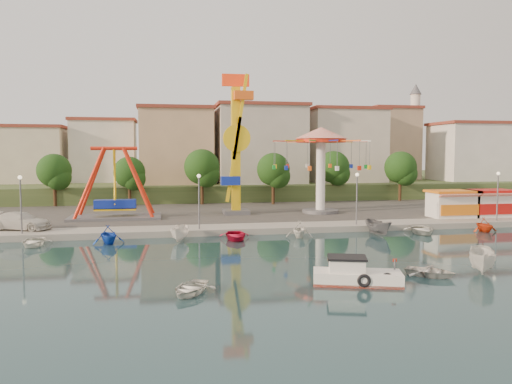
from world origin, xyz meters
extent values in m
plane|color=#15333A|center=(0.00, 0.00, 0.00)|extent=(200.00, 200.00, 0.00)
cube|color=#9E998E|center=(0.00, 62.00, 0.30)|extent=(200.00, 100.00, 0.60)
cube|color=#4C4944|center=(0.00, 30.00, 0.60)|extent=(90.00, 28.00, 0.01)
cube|color=#384C26|center=(0.00, 67.00, 1.50)|extent=(200.00, 60.00, 3.00)
cube|color=#59595E|center=(-16.66, 22.34, 0.75)|extent=(10.00, 5.00, 0.30)
cube|color=#1228A3|center=(-16.66, 22.34, 2.20)|extent=(4.50, 1.40, 1.00)
cylinder|color=red|center=(-16.66, 22.34, 8.40)|extent=(5.00, 0.40, 0.40)
cube|color=#59595E|center=(-2.86, 23.94, 0.85)|extent=(3.00, 3.00, 0.50)
cube|color=yellow|center=(-2.86, 23.94, 8.10)|extent=(1.00, 1.00, 15.00)
cube|color=red|center=(-2.86, 23.94, 16.40)|extent=(3.20, 0.50, 1.40)
cylinder|color=yellow|center=(-2.86, 23.14, 9.60)|extent=(3.20, 0.50, 3.20)
cube|color=yellow|center=(-2.47, 22.94, 12.07)|extent=(1.92, 0.35, 9.93)
cube|color=#EF5915|center=(-2.08, 22.94, 14.54)|extent=(2.20, 1.20, 1.00)
cylinder|color=#59595E|center=(7.43, 23.21, 0.80)|extent=(4.40, 4.40, 0.40)
cylinder|color=white|center=(7.43, 23.21, 5.10)|extent=(1.10, 1.10, 9.00)
cylinder|color=red|center=(7.43, 23.21, 9.40)|extent=(6.00, 6.00, 0.50)
cone|color=red|center=(7.43, 23.21, 10.30)|extent=(6.40, 6.40, 1.40)
cube|color=white|center=(20.86, 16.50, 2.00)|extent=(5.00, 3.00, 2.80)
cube|color=orange|center=(20.86, 16.50, 3.55)|extent=(5.40, 3.40, 0.25)
cube|color=red|center=(20.86, 14.80, 3.20)|extent=(5.00, 0.77, 0.43)
cube|color=white|center=(25.57, 16.50, 2.00)|extent=(5.00, 3.00, 2.80)
cube|color=#AE110D|center=(25.57, 16.50, 3.55)|extent=(5.40, 3.40, 0.25)
cube|color=red|center=(25.57, 14.80, 3.20)|extent=(5.00, 0.77, 0.43)
cylinder|color=#59595E|center=(-24.00, 13.00, 3.10)|extent=(0.14, 0.14, 5.00)
cylinder|color=#59595E|center=(-8.00, 13.00, 3.10)|extent=(0.14, 0.14, 5.00)
cylinder|color=#59595E|center=(8.00, 13.00, 3.10)|extent=(0.14, 0.14, 5.00)
cylinder|color=#59595E|center=(24.00, 13.00, 3.10)|extent=(0.14, 0.14, 5.00)
cylinder|color=#382314|center=(-26.00, 36.98, 2.40)|extent=(0.44, 0.44, 3.60)
sphere|color=black|center=(-26.00, 36.98, 5.49)|extent=(4.60, 4.60, 4.60)
cylinder|color=#382314|center=(-16.00, 36.24, 2.30)|extent=(0.44, 0.44, 3.40)
sphere|color=black|center=(-16.00, 36.24, 5.22)|extent=(4.35, 4.35, 4.35)
cylinder|color=#382314|center=(-6.00, 35.81, 2.56)|extent=(0.44, 0.44, 3.92)
sphere|color=black|center=(-6.00, 35.81, 5.94)|extent=(5.02, 5.02, 5.02)
cylinder|color=#382314|center=(4.00, 34.36, 2.43)|extent=(0.44, 0.44, 3.66)
sphere|color=black|center=(4.00, 34.36, 5.58)|extent=(4.68, 4.68, 4.68)
cylinder|color=#382314|center=(14.00, 37.35, 2.50)|extent=(0.44, 0.44, 3.80)
sphere|color=black|center=(14.00, 37.35, 5.77)|extent=(4.86, 4.86, 4.86)
cylinder|color=#382314|center=(24.00, 35.54, 2.49)|extent=(0.44, 0.44, 3.77)
sphere|color=black|center=(24.00, 35.54, 5.73)|extent=(4.83, 4.83, 4.83)
cube|color=beige|center=(-33.37, 46.06, 8.93)|extent=(9.26, 9.53, 11.87)
cube|color=silver|center=(-21.33, 51.38, 7.32)|extent=(12.33, 9.01, 8.63)
cube|color=tan|center=(-8.19, 51.96, 8.62)|extent=(11.95, 9.28, 11.23)
cube|color=beige|center=(5.60, 48.80, 7.60)|extent=(12.59, 10.50, 9.20)
cube|color=beige|center=(19.07, 52.20, 7.62)|extent=(10.75, 9.23, 9.24)
cube|color=tan|center=(32.37, 50.33, 8.61)|extent=(12.77, 10.96, 11.21)
cube|color=silver|center=(44.15, 48.77, 9.18)|extent=(8.23, 8.98, 12.36)
cube|color=beige|center=(56.03, 53.70, 7.38)|extent=(11.59, 10.93, 8.76)
cylinder|color=silver|center=(36.00, 54.00, 11.00)|extent=(1.80, 1.80, 16.00)
cylinder|color=#59595E|center=(36.00, 54.00, 16.00)|extent=(2.80, 2.80, 0.30)
cone|color=#59595E|center=(36.00, 54.00, 20.00)|extent=(2.20, 2.20, 2.00)
cube|color=white|center=(0.12, -6.85, 0.31)|extent=(5.59, 3.43, 0.94)
cube|color=red|center=(0.12, -6.85, 0.08)|extent=(5.59, 3.43, 0.17)
cube|color=white|center=(-0.51, -6.74, 1.10)|extent=(2.46, 2.11, 0.94)
cube|color=black|center=(-0.51, -6.74, 1.62)|extent=(2.72, 2.38, 0.13)
torus|color=black|center=(0.12, -7.90, 0.47)|extent=(0.82, 0.43, 0.80)
torus|color=black|center=(1.58, -7.84, 0.47)|extent=(0.82, 0.43, 0.80)
imported|color=silver|center=(5.43, -5.94, 0.32)|extent=(3.82, 3.78, 0.65)
imported|color=silver|center=(-9.92, -7.13, 0.33)|extent=(3.51, 3.92, 0.67)
imported|color=silver|center=(9.25, -5.77, 0.85)|extent=(3.77, 4.57, 1.69)
imported|color=silver|center=(-24.75, 15.52, 1.44)|extent=(6.22, 4.12, 1.67)
imported|color=white|center=(-22.26, 9.80, 0.37)|extent=(2.62, 3.63, 0.75)
imported|color=blue|center=(-16.12, 9.80, 0.82)|extent=(3.50, 3.78, 1.63)
imported|color=silver|center=(-9.92, 9.80, 0.72)|extent=(2.23, 3.94, 1.44)
imported|color=red|center=(-4.94, 9.80, 0.41)|extent=(3.04, 4.10, 0.82)
imported|color=silver|center=(1.10, 9.80, 0.78)|extent=(3.31, 3.58, 1.56)
imported|color=#56575B|center=(8.97, 9.80, 0.76)|extent=(1.87, 4.09, 1.53)
imported|color=silver|center=(13.50, 9.80, 0.44)|extent=(3.87, 4.77, 0.87)
imported|color=red|center=(20.28, 9.80, 0.72)|extent=(2.42, 2.79, 1.45)
camera|label=1|loc=(-11.24, -34.79, 7.89)|focal=35.00mm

